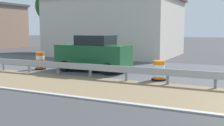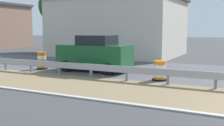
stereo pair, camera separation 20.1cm
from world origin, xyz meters
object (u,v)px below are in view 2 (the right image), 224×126
at_px(utility_pole_near, 131,14).
at_px(car_lead_far_lane, 95,53).
at_px(traffic_barrel_close, 159,72).
at_px(traffic_barrel_mid, 42,61).

bearing_deg(utility_pole_near, car_lead_far_lane, -175.22).
xyz_separation_m(traffic_barrel_close, traffic_barrel_mid, (0.42, 7.60, 0.05)).
relative_size(traffic_barrel_close, traffic_barrel_mid, 0.89).
height_order(traffic_barrel_close, utility_pole_near, utility_pole_near).
height_order(traffic_barrel_close, car_lead_far_lane, car_lead_far_lane).
xyz_separation_m(traffic_barrel_close, car_lead_far_lane, (1.20, 4.27, 0.63)).
relative_size(traffic_barrel_close, utility_pole_near, 0.13).
bearing_deg(traffic_barrel_mid, car_lead_far_lane, -76.85).
xyz_separation_m(traffic_barrel_close, utility_pole_near, (8.06, 4.85, 3.27)).
bearing_deg(utility_pole_near, traffic_barrel_mid, 160.15).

